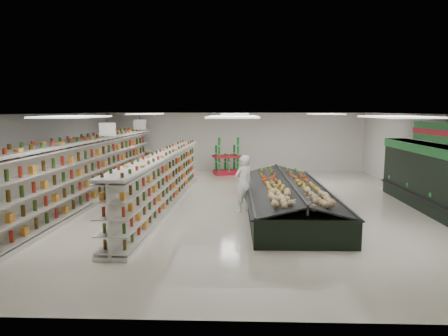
{
  "coord_description": "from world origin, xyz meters",
  "views": [
    {
      "loc": [
        0.1,
        -13.92,
        3.31
      ],
      "look_at": [
        -0.36,
        0.08,
        1.29
      ],
      "focal_mm": 32.0,
      "sensor_mm": 36.0,
      "label": 1
    }
  ],
  "objects_px": {
    "gondola_center": "(164,182)",
    "shopper_main": "(244,184)",
    "gondola_left": "(88,173)",
    "produce_island": "(287,197)",
    "soda_endcap": "(227,158)",
    "shopper_background": "(149,168)"
  },
  "relations": [
    {
      "from": "gondola_center",
      "to": "shopper_background",
      "type": "height_order",
      "value": "gondola_center"
    },
    {
      "from": "gondola_left",
      "to": "produce_island",
      "type": "bearing_deg",
      "value": -7.26
    },
    {
      "from": "soda_endcap",
      "to": "shopper_background",
      "type": "bearing_deg",
      "value": -133.5
    },
    {
      "from": "gondola_center",
      "to": "produce_island",
      "type": "distance_m",
      "value": 4.27
    },
    {
      "from": "gondola_left",
      "to": "shopper_background",
      "type": "xyz_separation_m",
      "value": [
        1.55,
        3.06,
        -0.26
      ]
    },
    {
      "from": "produce_island",
      "to": "gondola_left",
      "type": "bearing_deg",
      "value": 170.24
    },
    {
      "from": "soda_endcap",
      "to": "gondola_left",
      "type": "bearing_deg",
      "value": -126.59
    },
    {
      "from": "gondola_center",
      "to": "shopper_main",
      "type": "relative_size",
      "value": 5.67
    },
    {
      "from": "gondola_left",
      "to": "produce_island",
      "type": "relative_size",
      "value": 1.8
    },
    {
      "from": "gondola_center",
      "to": "produce_island",
      "type": "bearing_deg",
      "value": -6.8
    },
    {
      "from": "soda_endcap",
      "to": "shopper_main",
      "type": "distance_m",
      "value": 7.83
    },
    {
      "from": "gondola_center",
      "to": "shopper_main",
      "type": "distance_m",
      "value": 2.86
    },
    {
      "from": "gondola_center",
      "to": "shopper_background",
      "type": "bearing_deg",
      "value": 112.61
    },
    {
      "from": "gondola_center",
      "to": "soda_endcap",
      "type": "height_order",
      "value": "gondola_center"
    },
    {
      "from": "shopper_main",
      "to": "shopper_background",
      "type": "relative_size",
      "value": 1.16
    },
    {
      "from": "gondola_left",
      "to": "soda_endcap",
      "type": "relative_size",
      "value": 7.58
    },
    {
      "from": "shopper_background",
      "to": "produce_island",
      "type": "bearing_deg",
      "value": -134.3
    },
    {
      "from": "produce_island",
      "to": "shopper_main",
      "type": "xyz_separation_m",
      "value": [
        -1.43,
        -0.01,
        0.43
      ]
    },
    {
      "from": "gondola_left",
      "to": "produce_island",
      "type": "distance_m",
      "value": 7.18
    },
    {
      "from": "gondola_left",
      "to": "gondola_center",
      "type": "bearing_deg",
      "value": -7.77
    },
    {
      "from": "gondola_center",
      "to": "shopper_background",
      "type": "xyz_separation_m",
      "value": [
        -1.3,
        3.58,
        -0.04
      ]
    },
    {
      "from": "soda_endcap",
      "to": "shopper_main",
      "type": "height_order",
      "value": "shopper_main"
    }
  ]
}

